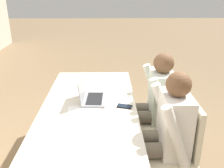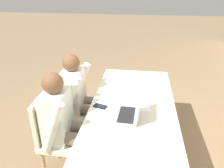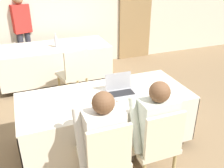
# 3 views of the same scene
# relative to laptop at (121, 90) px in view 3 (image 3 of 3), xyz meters

# --- Properties ---
(ground_plane) EXTENTS (24.00, 24.00, 0.00)m
(ground_plane) POSITION_rel_laptop_xyz_m (-0.19, 0.01, -0.77)
(ground_plane) COLOR #846B4C
(wall_back) EXTENTS (12.00, 0.06, 2.70)m
(wall_back) POSITION_rel_laptop_xyz_m (-0.19, 2.95, 0.58)
(wall_back) COLOR beige
(wall_back) RESTS_ON ground_plane
(curtain_panel) EXTENTS (0.79, 0.04, 2.65)m
(curtain_panel) POSITION_rel_laptop_xyz_m (1.58, 2.89, 0.56)
(curtain_panel) COLOR olive
(curtain_panel) RESTS_ON ground_plane
(conference_table_near) EXTENTS (2.03, 0.89, 0.72)m
(conference_table_near) POSITION_rel_laptop_xyz_m (-0.19, 0.01, -0.21)
(conference_table_near) COLOR beige
(conference_table_near) RESTS_ON ground_plane
(conference_table_far) EXTENTS (2.03, 0.89, 0.72)m
(conference_table_far) POSITION_rel_laptop_xyz_m (-0.45, 2.18, -0.21)
(conference_table_far) COLOR beige
(conference_table_far) RESTS_ON ground_plane
(laptop) EXTENTS (0.34, 0.26, 0.23)m
(laptop) POSITION_rel_laptop_xyz_m (0.00, 0.00, 0.00)
(laptop) COLOR #99999E
(laptop) RESTS_ON conference_table_near
(cell_phone) EXTENTS (0.11, 0.15, 0.01)m
(cell_phone) POSITION_rel_laptop_xyz_m (-0.14, -0.32, -0.04)
(cell_phone) COLOR black
(cell_phone) RESTS_ON conference_table_near
(paper_beside_laptop) EXTENTS (0.25, 0.32, 0.00)m
(paper_beside_laptop) POSITION_rel_laptop_xyz_m (-0.21, 0.04, -0.04)
(paper_beside_laptop) COLOR white
(paper_beside_laptop) RESTS_ON conference_table_near
(water_bottle) EXTENTS (0.06, 0.06, 0.26)m
(water_bottle) POSITION_rel_laptop_xyz_m (-0.41, 2.10, 0.07)
(water_bottle) COLOR #B7B7C1
(water_bottle) RESTS_ON conference_table_far
(chair_near_left) EXTENTS (0.44, 0.44, 0.91)m
(chair_near_left) POSITION_rel_laptop_xyz_m (-0.46, -0.74, -0.26)
(chair_near_left) COLOR tan
(chair_near_left) RESTS_ON ground_plane
(chair_near_right) EXTENTS (0.44, 0.44, 0.91)m
(chair_near_right) POSITION_rel_laptop_xyz_m (0.08, -0.74, -0.26)
(chair_near_right) COLOR tan
(chair_near_right) RESTS_ON ground_plane
(chair_far_spare) EXTENTS (0.53, 0.53, 0.91)m
(chair_far_spare) POSITION_rel_laptop_xyz_m (-0.28, 1.31, -0.26)
(chair_far_spare) COLOR tan
(chair_far_spare) RESTS_ON ground_plane
(person_checkered_shirt) EXTENTS (0.50, 0.52, 1.17)m
(person_checkered_shirt) POSITION_rel_laptop_xyz_m (-0.46, -0.63, -0.10)
(person_checkered_shirt) COLOR #665B4C
(person_checkered_shirt) RESTS_ON ground_plane
(person_white_shirt) EXTENTS (0.50, 0.52, 1.17)m
(person_white_shirt) POSITION_rel_laptop_xyz_m (0.08, -0.63, -0.10)
(person_white_shirt) COLOR #665B4C
(person_white_shirt) RESTS_ON ground_plane
(person_red_shirt) EXTENTS (0.38, 0.29, 1.59)m
(person_red_shirt) POSITION_rel_laptop_xyz_m (-0.94, 2.92, 0.15)
(person_red_shirt) COLOR #33333D
(person_red_shirt) RESTS_ON ground_plane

